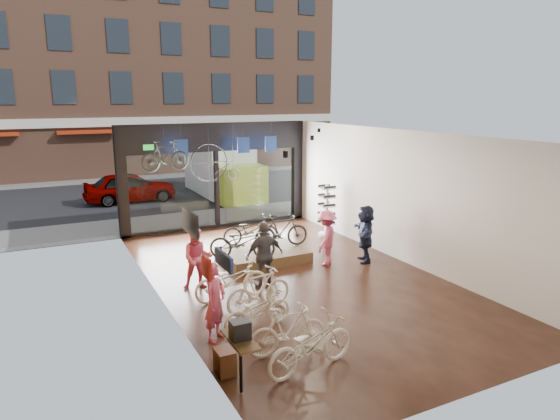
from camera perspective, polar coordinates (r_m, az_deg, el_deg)
ground_plane at (r=13.39m, az=1.59°, el=-7.83°), size 7.00×12.00×0.04m
ceiling at (r=12.56m, az=1.69°, el=8.80°), size 7.00×12.00×0.04m
wall_left at (r=11.64m, az=-13.83°, el=-1.47°), size 0.04×12.00×3.80m
wall_right at (r=14.80m, az=13.75°, el=1.54°), size 0.04×12.00×3.80m
wall_back at (r=8.26m, az=21.94°, el=-7.97°), size 7.00×0.04×3.80m
storefront at (r=18.26m, az=-7.29°, el=3.89°), size 7.00×0.26×3.80m
exit_sign at (r=17.37m, az=-14.81°, el=6.94°), size 0.35×0.06×0.18m
street_road at (r=27.12m, az=-13.51°, el=2.46°), size 30.00×18.00×0.02m
sidewalk_near at (r=19.74m, az=-8.30°, el=-0.92°), size 30.00×2.40×0.12m
sidewalk_far at (r=30.97m, az=-15.23°, el=3.75°), size 30.00×2.00×0.12m
opposite_building at (r=33.16m, az=-16.86°, el=16.26°), size 26.00×5.00×14.00m
street_car at (r=23.71m, az=-16.77°, el=2.52°), size 4.04×1.62×1.38m
box_truck at (r=23.75m, az=-6.23°, el=4.43°), size 2.15×6.44×2.54m
floor_bike_0 at (r=9.01m, az=3.53°, el=-15.12°), size 1.91×0.92×0.96m
floor_bike_1 at (r=9.51m, az=0.85°, el=-13.56°), size 1.60×0.55×0.95m
floor_bike_2 at (r=10.45m, az=-2.59°, el=-11.37°), size 1.66×0.81×0.84m
floor_bike_3 at (r=11.28m, az=-2.43°, el=-9.07°), size 1.71×0.70×0.99m
floor_bike_4 at (r=11.92m, az=-5.56°, el=-7.98°), size 1.83×0.65×0.96m
display_platform at (r=14.79m, az=-1.98°, el=-5.11°), size 2.40×1.80×0.30m
display_bike_left at (r=13.85m, az=-4.34°, el=-3.67°), size 1.90×1.39×0.95m
display_bike_mid at (r=14.88m, az=0.15°, el=-2.37°), size 1.71×0.67×1.00m
display_bike_right at (r=15.18m, az=-3.39°, el=-2.32°), size 1.77×0.92×0.88m
customer_0 at (r=9.97m, az=-7.45°, el=-10.30°), size 0.69×0.68×1.60m
customer_1 at (r=12.60m, az=-9.41°, el=-5.46°), size 0.88×0.75×1.57m
customer_2 at (r=12.45m, az=-1.78°, el=-5.17°), size 1.01×0.44×1.71m
customer_3 at (r=14.22m, az=5.32°, el=-3.18°), size 1.16×1.12×1.59m
customer_5 at (r=14.65m, az=9.72°, el=-2.67°), size 1.15×1.60×1.67m
sunglasses_rack at (r=17.18m, az=5.32°, el=-0.04°), size 0.56×0.47×1.79m
wall_merch at (r=8.66m, az=-7.38°, el=-10.42°), size 0.40×2.40×2.60m
penny_farthing at (r=17.02m, az=-7.24°, el=5.29°), size 1.62×0.06×1.30m
hung_bike at (r=15.78m, az=-13.02°, el=6.03°), size 1.64×0.73×0.95m
jersey_left at (r=16.93m, az=-11.21°, el=6.98°), size 0.45×0.03×0.55m
jersey_mid at (r=17.64m, az=-4.21°, el=7.41°), size 0.45×0.03×0.55m
jersey_right at (r=18.07m, az=-1.05°, el=7.57°), size 0.45×0.03×0.55m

